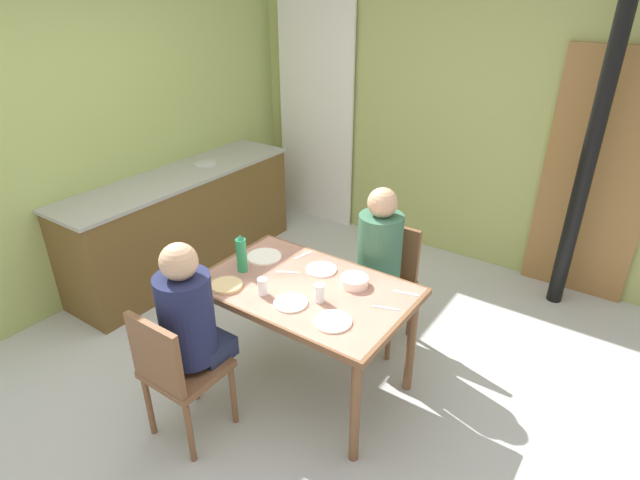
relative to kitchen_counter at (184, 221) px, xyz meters
The scene contains 25 objects.
ground_plane 1.87m from the kitchen_counter, 23.77° to the right, with size 6.31×6.31×0.00m, color #B7BAB7.
wall_back 2.54m from the kitchen_counter, 45.61° to the left, with size 4.18×0.10×2.70m, color tan.
wall_left 0.97m from the kitchen_counter, 159.34° to the right, with size 0.10×3.64×2.70m, color #A2B25F.
door_wooden 3.48m from the kitchen_counter, 28.04° to the left, with size 0.80×0.05×2.00m, color olive.
stove_pipe_column 3.39m from the kitchen_counter, 24.35° to the left, with size 0.12×0.12×2.70m, color black.
curtain_panel 1.77m from the kitchen_counter, 77.89° to the left, with size 0.90×0.03×2.27m, color white.
kitchen_counter is the anchor object (origin of this frame).
dining_table 1.98m from the kitchen_counter, 19.31° to the right, with size 1.27×0.82×0.76m.
chair_near_diner 2.08m from the kitchen_counter, 42.82° to the right, with size 0.40×0.40×0.87m.
chair_far_diner 2.01m from the kitchen_counter, ahead, with size 0.40×0.40×0.87m.
person_near_diner 2.01m from the kitchen_counter, 39.93° to the right, with size 0.30×0.37×0.77m.
person_far_diner 2.03m from the kitchen_counter, ahead, with size 0.30×0.37×0.77m.
water_bottle_green_near 1.65m from the kitchen_counter, 27.17° to the right, with size 0.07×0.07×0.26m.
serving_bowl_center 2.16m from the kitchen_counter, 12.73° to the right, with size 0.17×0.17×0.06m, color silver.
dinner_plate_near_left 2.37m from the kitchen_counter, 21.44° to the right, with size 0.21×0.21×0.01m, color white.
dinner_plate_near_right 1.90m from the kitchen_counter, 13.57° to the right, with size 0.19×0.19×0.01m, color white.
dinner_plate_far_center 1.54m from the kitchen_counter, 20.05° to the right, with size 0.23×0.23×0.01m, color white.
dinner_plate_far_side 2.10m from the kitchen_counter, 24.15° to the right, with size 0.20×0.20×0.01m, color white.
drinking_glass_by_near_diner 1.94m from the kitchen_counter, 26.91° to the right, with size 0.06×0.06×0.10m, color silver.
drinking_glass_by_far_diner 2.17m from the kitchen_counter, 19.95° to the right, with size 0.06×0.06×0.11m, color silver.
bread_plate_sliced 1.76m from the kitchen_counter, 32.25° to the right, with size 0.19×0.19×0.02m, color #DBB77A.
cutlery_knife_near 2.45m from the kitchen_counter, 13.77° to the right, with size 0.15×0.02×0.00m, color silver.
cutlery_fork_near 1.79m from the kitchen_counter, 19.35° to the right, with size 0.15×0.02×0.00m, color silver.
cutlery_knife_far 2.43m from the kitchen_counter, ahead, with size 0.15×0.02×0.00m, color silver.
cutlery_fork_far 1.68m from the kitchen_counter, 12.22° to the right, with size 0.15×0.02×0.00m, color silver.
Camera 1 is at (1.74, -2.00, 2.40)m, focal length 28.53 mm.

